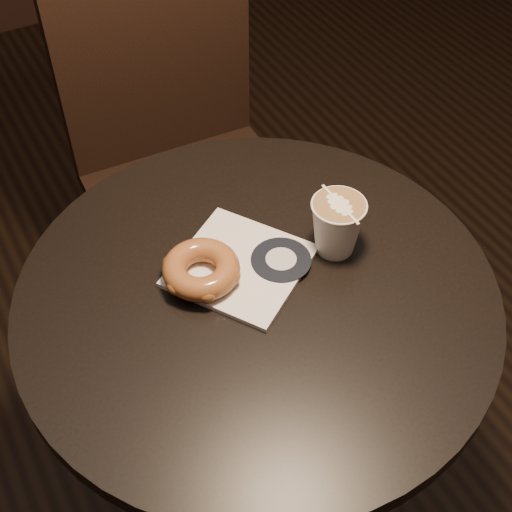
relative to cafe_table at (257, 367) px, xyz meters
name	(u,v)px	position (x,y,z in m)	size (l,w,h in m)	color
cafe_table	(257,367)	(0.00, 0.00, 0.00)	(0.70, 0.70, 0.75)	black
chair	(176,134)	(0.12, 0.58, 0.04)	(0.44, 0.44, 1.06)	black
pastry_bag	(240,266)	(0.00, 0.05, 0.20)	(0.18, 0.18, 0.01)	white
doughnut	(201,269)	(-0.06, 0.05, 0.23)	(0.11, 0.11, 0.04)	brown
latte_cup	(337,226)	(0.14, 0.02, 0.25)	(0.08, 0.08, 0.09)	silver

